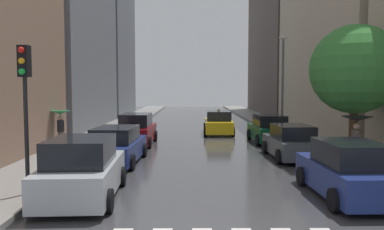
# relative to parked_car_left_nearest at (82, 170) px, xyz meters

# --- Properties ---
(ground_plane) EXTENTS (28.00, 72.00, 0.04)m
(ground_plane) POSITION_rel_parked_car_left_nearest_xyz_m (3.86, 19.40, -0.86)
(ground_plane) COLOR #3C3C3F
(sidewalk_left) EXTENTS (3.00, 72.00, 0.15)m
(sidewalk_left) POSITION_rel_parked_car_left_nearest_xyz_m (-2.64, 19.40, -0.77)
(sidewalk_left) COLOR gray
(sidewalk_left) RESTS_ON ground
(sidewalk_right) EXTENTS (3.00, 72.00, 0.15)m
(sidewalk_right) POSITION_rel_parked_car_left_nearest_xyz_m (10.36, 19.40, -0.77)
(sidewalk_right) COLOR gray
(sidewalk_right) RESTS_ON ground
(building_left_mid) EXTENTS (6.00, 14.58, 12.76)m
(building_left_mid) POSITION_rel_parked_car_left_nearest_xyz_m (-7.14, 20.03, 5.54)
(building_left_mid) COLOR slate
(building_left_mid) RESTS_ON ground
(building_left_far) EXTENTS (6.00, 12.43, 15.93)m
(building_left_far) POSITION_rel_parked_car_left_nearest_xyz_m (-7.14, 34.47, 7.13)
(building_left_far) COLOR slate
(building_left_far) RESTS_ON ground
(building_right_far) EXTENTS (6.00, 19.54, 20.36)m
(building_right_far) POSITION_rel_parked_car_left_nearest_xyz_m (14.86, 37.35, 9.34)
(building_right_far) COLOR #564C47
(building_right_far) RESTS_ON ground
(parked_car_left_nearest) EXTENTS (2.29, 4.34, 1.81)m
(parked_car_left_nearest) POSITION_rel_parked_car_left_nearest_xyz_m (0.00, 0.00, 0.00)
(parked_car_left_nearest) COLOR #B2B7BF
(parked_car_left_nearest) RESTS_ON ground
(parked_car_left_second) EXTENTS (2.23, 4.62, 1.58)m
(parked_car_left_second) POSITION_rel_parked_car_left_nearest_xyz_m (-0.02, 5.38, -0.10)
(parked_car_left_second) COLOR navy
(parked_car_left_second) RESTS_ON ground
(parked_car_left_third) EXTENTS (2.08, 4.32, 1.79)m
(parked_car_left_third) POSITION_rel_parked_car_left_nearest_xyz_m (0.09, 10.81, -0.01)
(parked_car_left_third) COLOR maroon
(parked_car_left_third) RESTS_ON ground
(parked_car_right_nearest) EXTENTS (2.09, 4.18, 1.69)m
(parked_car_right_nearest) POSITION_rel_parked_car_left_nearest_xyz_m (7.77, 0.05, -0.05)
(parked_car_right_nearest) COLOR navy
(parked_car_right_nearest) RESTS_ON ground
(parked_car_right_second) EXTENTS (2.08, 4.06, 1.56)m
(parked_car_right_second) POSITION_rel_parked_car_left_nearest_xyz_m (7.78, 6.42, -0.11)
(parked_car_right_second) COLOR #474C51
(parked_car_right_second) RESTS_ON ground
(parked_car_right_third) EXTENTS (2.14, 4.11, 1.65)m
(parked_car_right_third) POSITION_rel_parked_car_left_nearest_xyz_m (7.82, 11.64, -0.07)
(parked_car_right_third) COLOR #0C4C2D
(parked_car_right_third) RESTS_ON ground
(taxi_midroad) EXTENTS (2.18, 4.58, 1.81)m
(taxi_midroad) POSITION_rel_parked_car_left_nearest_xyz_m (5.15, 16.07, -0.08)
(taxi_midroad) COLOR yellow
(taxi_midroad) RESTS_ON ground
(pedestrian_foreground) EXTENTS (1.08, 1.08, 1.89)m
(pedestrian_foreground) POSITION_rel_parked_car_left_nearest_xyz_m (-3.72, 9.28, 0.72)
(pedestrian_foreground) COLOR brown
(pedestrian_foreground) RESTS_ON sidewalk_left
(pedestrian_near_tree) EXTENTS (1.19, 1.19, 1.99)m
(pedestrian_near_tree) POSITION_rel_parked_car_left_nearest_xyz_m (9.63, 3.83, 0.83)
(pedestrian_near_tree) COLOR black
(pedestrian_near_tree) RESTS_ON sidewalk_right
(street_tree_right) EXTENTS (3.87, 3.87, 5.83)m
(street_tree_right) POSITION_rel_parked_car_left_nearest_xyz_m (10.30, 5.71, 3.20)
(street_tree_right) COLOR #513823
(street_tree_right) RESTS_ON sidewalk_right
(traffic_light_left_corner) EXTENTS (0.30, 0.42, 4.30)m
(traffic_light_left_corner) POSITION_rel_parked_car_left_nearest_xyz_m (-1.59, -0.03, 2.45)
(traffic_light_left_corner) COLOR black
(traffic_light_left_corner) RESTS_ON sidewalk_left
(lamp_post_right) EXTENTS (0.60, 0.28, 6.56)m
(lamp_post_right) POSITION_rel_parked_car_left_nearest_xyz_m (9.41, 15.07, 3.12)
(lamp_post_right) COLOR #595B60
(lamp_post_right) RESTS_ON sidewalk_right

